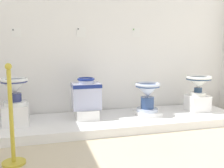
{
  "coord_description": "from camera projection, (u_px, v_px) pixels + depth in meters",
  "views": [
    {
      "loc": [
        1.03,
        -1.14,
        1.17
      ],
      "look_at": [
        2.02,
        2.46,
        0.6
      ],
      "focal_mm": 43.19,
      "sensor_mm": 36.0,
      "label": 1
    }
  ],
  "objects": [
    {
      "name": "antique_toilet_leftmost",
      "position": [
        86.0,
        93.0,
        3.77
      ],
      "size": [
        0.4,
        0.28,
        0.44
      ],
      "color": "#B4BBDF",
      "rests_on": "plinth_block_leftmost"
    },
    {
      "name": "plinth_block_leftmost",
      "position": [
        87.0,
        113.0,
        3.82
      ],
      "size": [
        0.3,
        0.35,
        0.14
      ],
      "primitive_type": "cube",
      "color": "white",
      "rests_on": "display_platform"
    },
    {
      "name": "plinth_block_rightmost",
      "position": [
        147.0,
        113.0,
        4.0
      ],
      "size": [
        0.33,
        0.36,
        0.06
      ],
      "primitive_type": "cube",
      "color": "white",
      "rests_on": "display_platform"
    },
    {
      "name": "plinth_block_pale_glazed",
      "position": [
        197.0,
        103.0,
        4.23
      ],
      "size": [
        0.32,
        0.29,
        0.24
      ],
      "primitive_type": "cube",
      "color": "white",
      "rests_on": "display_platform"
    },
    {
      "name": "display_platform",
      "position": [
        117.0,
        121.0,
        3.88
      ],
      "size": [
        3.61,
        0.97,
        0.12
      ],
      "primitive_type": "cube",
      "color": "white",
      "rests_on": "ground_plane"
    },
    {
      "name": "antique_toilet_rightmost",
      "position": [
        148.0,
        93.0,
        3.96
      ],
      "size": [
        0.37,
        0.37,
        0.42
      ],
      "color": "silver",
      "rests_on": "plinth_block_rightmost"
    },
    {
      "name": "info_placard_second",
      "position": [
        81.0,
        32.0,
        4.05
      ],
      "size": [
        0.14,
        0.01,
        0.16
      ],
      "color": "white"
    },
    {
      "name": "plinth_block_squat_floral",
      "position": [
        16.0,
        115.0,
        3.49
      ],
      "size": [
        0.32,
        0.29,
        0.27
      ],
      "primitive_type": "cube",
      "color": "white",
      "rests_on": "display_platform"
    },
    {
      "name": "antique_toilet_squat_floral",
      "position": [
        14.0,
        88.0,
        3.43
      ],
      "size": [
        0.35,
        0.35,
        0.35
      ],
      "color": "white",
      "rests_on": "plinth_block_squat_floral"
    },
    {
      "name": "stanchion_post_near_left",
      "position": [
        12.0,
        132.0,
        2.59
      ],
      "size": [
        0.23,
        0.23,
        0.99
      ],
      "color": "gold",
      "rests_on": "ground_plane"
    },
    {
      "name": "wall_back",
      "position": [
        107.0,
        14.0,
        4.15
      ],
      "size": [
        4.38,
        0.06,
        3.24
      ],
      "primitive_type": "cube",
      "color": "white",
      "rests_on": "ground_plane"
    },
    {
      "name": "antique_toilet_pale_glazed",
      "position": [
        198.0,
        82.0,
        4.18
      ],
      "size": [
        0.4,
        0.4,
        0.31
      ],
      "color": "white",
      "rests_on": "plinth_block_pale_glazed"
    },
    {
      "name": "info_placard_third",
      "position": [
        136.0,
        32.0,
        4.28
      ],
      "size": [
        0.13,
        0.01,
        0.15
      ],
      "color": "white"
    },
    {
      "name": "info_placard_first",
      "position": [
        16.0,
        32.0,
        3.81
      ],
      "size": [
        0.13,
        0.01,
        0.13
      ],
      "color": "white"
    }
  ]
}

